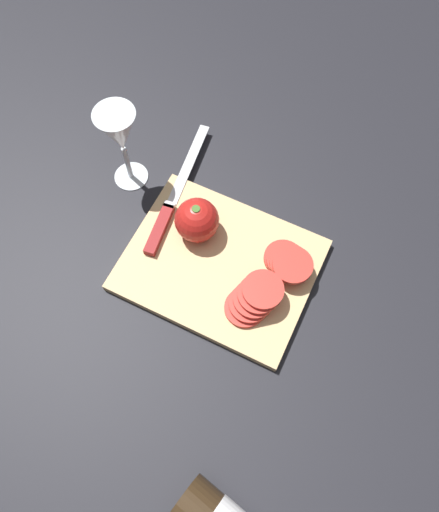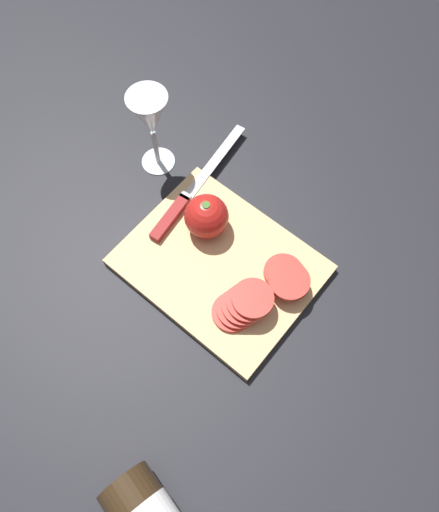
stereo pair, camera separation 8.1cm
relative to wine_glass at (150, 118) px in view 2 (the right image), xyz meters
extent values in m
plane|color=black|center=(-0.22, 0.09, -0.12)|extent=(3.00, 3.00, 0.00)
cube|color=tan|center=(-0.23, 0.09, -0.11)|extent=(0.31, 0.24, 0.02)
cylinder|color=silver|center=(0.00, 0.00, -0.12)|extent=(0.06, 0.06, 0.00)
cylinder|color=silver|center=(0.00, 0.00, -0.08)|extent=(0.01, 0.01, 0.08)
cone|color=silver|center=(0.00, 0.00, 0.01)|extent=(0.07, 0.07, 0.09)
cone|color=beige|center=(0.00, 0.00, -0.02)|extent=(0.02, 0.02, 0.03)
sphere|color=red|center=(-0.17, 0.05, -0.07)|extent=(0.07, 0.07, 0.07)
cylinder|color=#47702D|center=(-0.17, 0.05, -0.03)|extent=(0.01, 0.01, 0.01)
cube|color=silver|center=(-0.09, -0.06, -0.10)|extent=(0.04, 0.19, 0.00)
cube|color=silver|center=(-0.10, 0.04, -0.10)|extent=(0.02, 0.01, 0.01)
cube|color=maroon|center=(-0.11, 0.08, -0.10)|extent=(0.03, 0.10, 0.01)
cylinder|color=red|center=(-0.30, 0.15, -0.10)|extent=(0.07, 0.07, 0.01)
cylinder|color=red|center=(-0.30, 0.14, -0.09)|extent=(0.07, 0.07, 0.01)
cylinder|color=red|center=(-0.31, 0.13, -0.09)|extent=(0.07, 0.07, 0.01)
cylinder|color=red|center=(-0.31, 0.13, -0.08)|extent=(0.07, 0.07, 0.01)
cylinder|color=red|center=(-0.32, 0.12, -0.07)|extent=(0.07, 0.07, 0.01)
cylinder|color=red|center=(-0.32, 0.04, -0.10)|extent=(0.07, 0.07, 0.01)
cylinder|color=red|center=(-0.33, 0.04, -0.09)|extent=(0.07, 0.07, 0.01)
cylinder|color=red|center=(-0.33, 0.05, -0.09)|extent=(0.07, 0.07, 0.01)
cylinder|color=red|center=(-0.34, 0.06, -0.08)|extent=(0.07, 0.07, 0.01)
camera|label=1|loc=(-0.37, 0.40, 0.66)|focal=35.00mm
camera|label=2|loc=(-0.44, 0.35, 0.66)|focal=35.00mm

